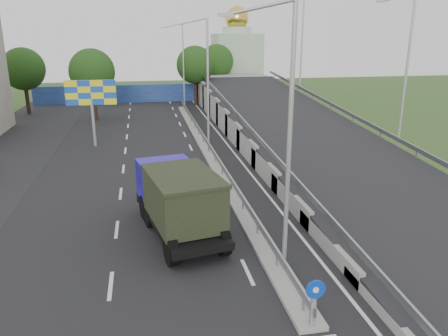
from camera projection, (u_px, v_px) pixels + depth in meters
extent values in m
cube|color=black|center=(175.00, 171.00, 30.19)|extent=(26.00, 90.00, 0.04)
cube|color=gray|center=(209.00, 152.00, 34.44)|extent=(1.00, 44.00, 0.20)
cube|color=gray|center=(356.00, 119.00, 35.95)|extent=(0.10, 50.00, 0.32)
cube|color=gray|center=(244.00, 123.00, 34.27)|extent=(0.10, 50.00, 0.32)
cube|color=gray|center=(209.00, 144.00, 34.25)|extent=(0.08, 44.00, 0.32)
cylinder|color=gray|center=(209.00, 147.00, 34.32)|extent=(0.09, 0.09, 0.60)
cylinder|color=black|center=(313.00, 309.00, 13.78)|extent=(0.20, 0.20, 1.20)
cylinder|color=#0C3FBF|center=(316.00, 289.00, 13.48)|extent=(0.64, 0.05, 0.64)
cylinder|color=white|center=(316.00, 290.00, 13.45)|extent=(0.20, 0.03, 0.20)
cylinder|color=#B2B5B7|center=(289.00, 144.00, 16.09)|extent=(0.18, 0.18, 10.00)
cylinder|color=#B2B5B7|center=(261.00, 7.00, 14.47)|extent=(2.57, 0.12, 0.66)
cube|color=#B2B5B7|center=(226.00, 15.00, 14.33)|extent=(0.50, 0.18, 0.12)
cylinder|color=#B2B5B7|center=(208.00, 84.00, 34.86)|extent=(0.18, 0.18, 10.00)
cylinder|color=#B2B5B7|center=(192.00, 22.00, 33.24)|extent=(2.57, 0.12, 0.66)
cube|color=#B2B5B7|center=(176.00, 25.00, 33.10)|extent=(0.50, 0.18, 0.12)
cylinder|color=#B2B5B7|center=(183.00, 66.00, 53.63)|extent=(0.18, 0.18, 10.00)
cylinder|color=#B2B5B7|center=(172.00, 26.00, 52.01)|extent=(2.57, 0.12, 0.66)
cube|color=#B2B5B7|center=(162.00, 28.00, 51.87)|extent=(0.50, 0.18, 0.12)
cube|color=navy|center=(149.00, 93.00, 59.69)|extent=(30.00, 0.50, 2.40)
cube|color=#B2CCAD|center=(236.00, 63.00, 68.69)|extent=(7.00, 7.00, 9.00)
cylinder|color=#B2CCAD|center=(237.00, 30.00, 67.20)|extent=(4.40, 4.40, 1.00)
sphere|color=gold|center=(237.00, 19.00, 66.70)|extent=(3.60, 3.60, 3.60)
cone|color=gold|center=(237.00, 5.00, 66.10)|extent=(0.30, 0.30, 1.20)
cylinder|color=#B2B5B7|center=(93.00, 123.00, 36.04)|extent=(0.24, 0.24, 4.00)
cube|color=yellow|center=(91.00, 93.00, 35.30)|extent=(4.00, 0.20, 2.00)
cylinder|color=black|center=(95.00, 102.00, 47.13)|extent=(0.44, 0.44, 4.00)
sphere|color=#173B10|center=(92.00, 72.00, 46.18)|extent=(4.80, 4.80, 4.80)
cylinder|color=black|center=(196.00, 90.00, 56.75)|extent=(0.44, 0.44, 4.00)
sphere|color=#173B10|center=(195.00, 65.00, 55.80)|extent=(4.80, 4.80, 4.80)
cylinder|color=black|center=(27.00, 97.00, 50.41)|extent=(0.44, 0.44, 4.00)
sphere|color=#173B10|center=(23.00, 69.00, 49.46)|extent=(4.80, 4.80, 4.80)
cylinder|color=black|center=(217.00, 83.00, 64.03)|extent=(0.44, 0.44, 4.00)
sphere|color=#173B10|center=(217.00, 61.00, 63.08)|extent=(4.80, 4.80, 4.80)
cylinder|color=black|center=(145.00, 207.00, 22.26)|extent=(0.63, 1.31, 1.25)
cylinder|color=black|center=(188.00, 201.00, 23.07)|extent=(0.63, 1.31, 1.25)
cylinder|color=black|center=(150.00, 214.00, 21.35)|extent=(0.63, 1.31, 1.25)
cylinder|color=black|center=(194.00, 208.00, 22.16)|extent=(0.63, 1.31, 1.25)
cylinder|color=black|center=(171.00, 251.00, 17.81)|extent=(0.63, 1.31, 1.25)
cylinder|color=black|center=(223.00, 241.00, 18.62)|extent=(0.63, 1.31, 1.25)
cube|color=black|center=(180.00, 218.00, 20.49)|extent=(3.93, 7.44, 0.34)
cube|color=#160D92|center=(165.00, 178.00, 22.53)|extent=(2.93, 2.30, 1.94)
cube|color=black|center=(160.00, 164.00, 23.15)|extent=(2.14, 0.48, 0.80)
cube|color=black|center=(161.00, 194.00, 23.74)|extent=(2.61, 0.67, 0.57)
cube|color=black|center=(183.00, 198.00, 19.51)|extent=(3.52, 4.78, 2.05)
cube|color=black|center=(183.00, 175.00, 19.19)|extent=(3.65, 4.91, 0.14)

